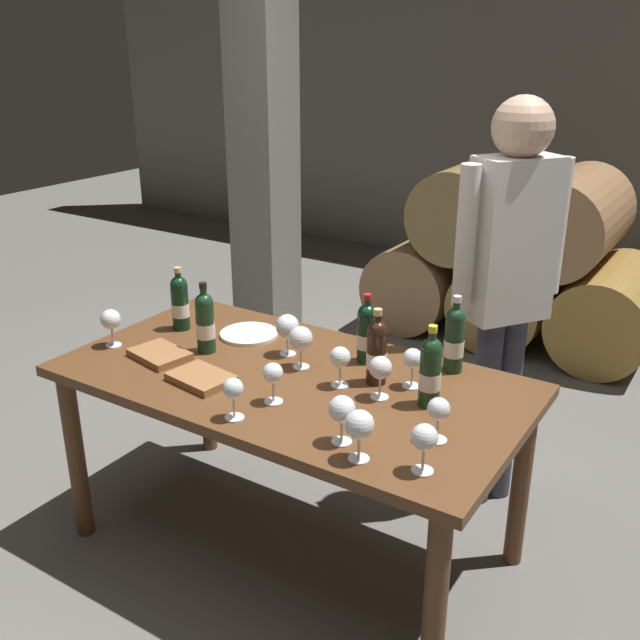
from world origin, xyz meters
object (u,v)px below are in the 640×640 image
wine_bottle_5 (454,339)px  wine_glass_6 (413,360)px  wine_glass_3 (380,369)px  wine_glass_11 (359,426)px  wine_glass_1 (439,411)px  wine_glass_4 (342,410)px  wine_glass_10 (233,390)px  wine_bottle_1 (180,302)px  leather_ledger (201,378)px  wine_bottle_3 (205,322)px  wine_glass_0 (424,439)px  serving_plate (249,334)px  wine_bottle_0 (430,371)px  wine_glass_7 (340,359)px  wine_glass_5 (301,339)px  sommelier_presenting (508,272)px  wine_glass_9 (111,320)px  wine_glass_2 (273,375)px  wine_bottle_4 (367,332)px  wine_glass_8 (287,327)px  wine_bottle_2 (377,351)px  tasting_notebook (160,354)px  dining_table (291,398)px

wine_bottle_5 → wine_glass_6: bearing=-109.2°
wine_glass_3 → wine_glass_11: wine_glass_11 is taller
wine_glass_1 → wine_glass_4: 0.29m
wine_glass_3 → wine_glass_1: bearing=-28.7°
wine_glass_10 → wine_glass_11: wine_glass_11 is taller
wine_glass_4 → wine_glass_10: size_ratio=1.10×
wine_bottle_1 → leather_ledger: bearing=-39.8°
wine_bottle_3 → wine_glass_0: bearing=-16.2°
serving_plate → wine_glass_4: bearing=-34.3°
wine_bottle_0 → wine_bottle_3: size_ratio=1.01×
wine_glass_1 → wine_glass_7: bearing=160.4°
wine_glass_11 → wine_glass_5: bearing=139.0°
wine_bottle_0 → sommelier_presenting: bearing=88.9°
wine_glass_11 → leather_ledger: (-0.73, 0.14, -0.10)m
wine_glass_9 → wine_glass_7: bearing=11.1°
wine_glass_2 → wine_glass_5: wine_glass_5 is taller
wine_glass_6 → wine_glass_11: size_ratio=0.91×
wine_bottle_4 → wine_glass_9: bearing=-155.8°
wine_bottle_3 → sommelier_presenting: sommelier_presenting is taller
wine_glass_5 → wine_glass_8: bearing=147.3°
wine_bottle_4 → wine_glass_0: bearing=-48.5°
wine_bottle_5 → wine_glass_7: bearing=-130.8°
wine_glass_8 → wine_bottle_4: bearing=20.6°
wine_glass_10 → sommelier_presenting: bearing=65.6°
wine_glass_0 → wine_glass_8: (-0.78, 0.46, 0.01)m
wine_bottle_0 → wine_glass_4: wine_bottle_0 is taller
leather_ledger → wine_bottle_2: bearing=40.4°
tasting_notebook → wine_glass_1: bearing=12.3°
wine_glass_1 → sommelier_presenting: (-0.10, 0.88, 0.18)m
wine_bottle_5 → wine_glass_10: size_ratio=2.05×
wine_bottle_0 → wine_glass_8: 0.64m
wine_bottle_4 → wine_glass_11: size_ratio=1.69×
wine_bottle_2 → wine_bottle_3: size_ratio=0.99×
wine_bottle_1 → wine_glass_3: bearing=-5.8°
wine_glass_0 → wine_glass_9: size_ratio=0.98×
wine_glass_4 → wine_glass_1: bearing=34.7°
wine_glass_2 → wine_glass_6: same height
wine_glass_3 → wine_glass_4: size_ratio=0.98×
wine_bottle_2 → serving_plate: size_ratio=1.17×
dining_table → serving_plate: serving_plate is taller
wine_glass_9 → sommelier_presenting: bearing=35.5°
wine_bottle_5 → wine_glass_8: wine_bottle_5 is taller
serving_plate → wine_glass_7: bearing=-19.1°
leather_ledger → sommelier_presenting: bearing=59.7°
dining_table → leather_ledger: 0.34m
wine_glass_8 → serving_plate: (-0.24, 0.07, -0.11)m
wine_glass_7 → dining_table: bearing=-172.9°
wine_glass_11 → wine_glass_4: bearing=149.2°
wine_glass_2 → wine_glass_5: size_ratio=0.88×
wine_glass_1 → serving_plate: (-0.99, 0.35, -0.10)m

